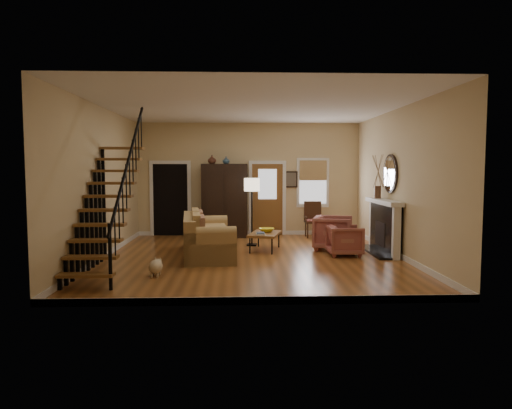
{
  "coord_description": "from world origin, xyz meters",
  "views": [
    {
      "loc": [
        -0.29,
        -9.95,
        1.96
      ],
      "look_at": [
        0.1,
        0.4,
        1.15
      ],
      "focal_mm": 32.0,
      "sensor_mm": 36.0,
      "label": 1
    }
  ],
  "objects_px": {
    "armoire": "(225,201)",
    "armchair_left": "(345,240)",
    "sofa": "(208,236)",
    "coffee_table": "(265,242)",
    "side_chair": "(314,220)",
    "armchair_right": "(333,233)",
    "floor_lamp": "(252,212)"
  },
  "relations": [
    {
      "from": "sofa",
      "to": "armchair_left",
      "type": "bearing_deg",
      "value": -7.83
    },
    {
      "from": "coffee_table",
      "to": "floor_lamp",
      "type": "bearing_deg",
      "value": 112.73
    },
    {
      "from": "armoire",
      "to": "side_chair",
      "type": "height_order",
      "value": "armoire"
    },
    {
      "from": "sofa",
      "to": "armchair_right",
      "type": "height_order",
      "value": "sofa"
    },
    {
      "from": "coffee_table",
      "to": "side_chair",
      "type": "xyz_separation_m",
      "value": [
        1.52,
        2.04,
        0.3
      ]
    },
    {
      "from": "sofa",
      "to": "armchair_right",
      "type": "distance_m",
      "value": 3.06
    },
    {
      "from": "armchair_left",
      "to": "side_chair",
      "type": "distance_m",
      "value": 2.78
    },
    {
      "from": "side_chair",
      "to": "sofa",
      "type": "bearing_deg",
      "value": -136.66
    },
    {
      "from": "coffee_table",
      "to": "armchair_right",
      "type": "xyz_separation_m",
      "value": [
        1.66,
        0.02,
        0.2
      ]
    },
    {
      "from": "armchair_right",
      "to": "armoire",
      "type": "bearing_deg",
      "value": 66.57
    },
    {
      "from": "armchair_right",
      "to": "armchair_left",
      "type": "bearing_deg",
      "value": -154.96
    },
    {
      "from": "sofa",
      "to": "side_chair",
      "type": "height_order",
      "value": "side_chair"
    },
    {
      "from": "floor_lamp",
      "to": "armchair_right",
      "type": "bearing_deg",
      "value": -19.11
    },
    {
      "from": "coffee_table",
      "to": "floor_lamp",
      "type": "distance_m",
      "value": 1.0
    },
    {
      "from": "armoire",
      "to": "coffee_table",
      "type": "distance_m",
      "value": 2.61
    },
    {
      "from": "armchair_right",
      "to": "side_chair",
      "type": "bearing_deg",
      "value": 20.09
    },
    {
      "from": "armchair_right",
      "to": "side_chair",
      "type": "distance_m",
      "value": 2.03
    },
    {
      "from": "sofa",
      "to": "armoire",
      "type": "bearing_deg",
      "value": 77.77
    },
    {
      "from": "sofa",
      "to": "floor_lamp",
      "type": "height_order",
      "value": "floor_lamp"
    },
    {
      "from": "floor_lamp",
      "to": "side_chair",
      "type": "relative_size",
      "value": 1.69
    },
    {
      "from": "armoire",
      "to": "floor_lamp",
      "type": "relative_size",
      "value": 1.22
    },
    {
      "from": "armoire",
      "to": "side_chair",
      "type": "bearing_deg",
      "value": -4.48
    },
    {
      "from": "armoire",
      "to": "armchair_left",
      "type": "relative_size",
      "value": 2.79
    },
    {
      "from": "armoire",
      "to": "armchair_left",
      "type": "distance_m",
      "value": 4.14
    },
    {
      "from": "armchair_right",
      "to": "floor_lamp",
      "type": "bearing_deg",
      "value": 86.99
    },
    {
      "from": "coffee_table",
      "to": "armchair_left",
      "type": "xyz_separation_m",
      "value": [
        1.77,
        -0.72,
        0.13
      ]
    },
    {
      "from": "armoire",
      "to": "armchair_right",
      "type": "xyz_separation_m",
      "value": [
        2.69,
        -2.22,
        -0.64
      ]
    },
    {
      "from": "coffee_table",
      "to": "side_chair",
      "type": "height_order",
      "value": "side_chair"
    },
    {
      "from": "sofa",
      "to": "side_chair",
      "type": "relative_size",
      "value": 2.4
    },
    {
      "from": "armoire",
      "to": "coffee_table",
      "type": "relative_size",
      "value": 1.88
    },
    {
      "from": "side_chair",
      "to": "armchair_right",
      "type": "bearing_deg",
      "value": -86.01
    },
    {
      "from": "sofa",
      "to": "coffee_table",
      "type": "distance_m",
      "value": 1.49
    }
  ]
}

